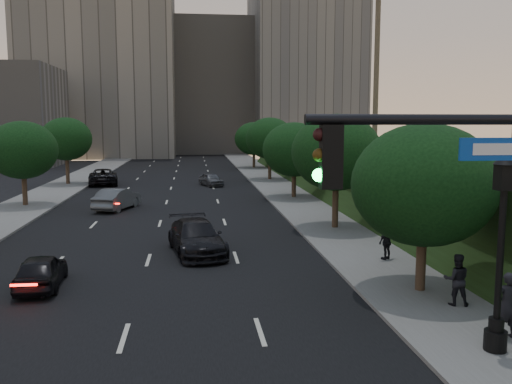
{
  "coord_description": "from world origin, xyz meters",
  "views": [
    {
      "loc": [
        2.07,
        -10.42,
        6.27
      ],
      "look_at": [
        4.46,
        9.96,
        3.6
      ],
      "focal_mm": 38.0,
      "sensor_mm": 36.0,
      "label": 1
    }
  ],
  "objects": [
    {
      "name": "road_surface",
      "position": [
        0.0,
        30.0,
        0.01
      ],
      "size": [
        16.0,
        140.0,
        0.02
      ],
      "primitive_type": "cube",
      "color": "black",
      "rests_on": "ground"
    },
    {
      "name": "sidewalk_right",
      "position": [
        10.25,
        30.0,
        0.07
      ],
      "size": [
        4.5,
        140.0,
        0.15
      ],
      "primitive_type": "cube",
      "color": "slate",
      "rests_on": "ground"
    },
    {
      "name": "sidewalk_left",
      "position": [
        -10.25,
        30.0,
        0.07
      ],
      "size": [
        4.5,
        140.0,
        0.15
      ],
      "primitive_type": "cube",
      "color": "slate",
      "rests_on": "ground"
    },
    {
      "name": "embankment",
      "position": [
        22.0,
        28.0,
        2.0
      ],
      "size": [
        18.0,
        90.0,
        4.0
      ],
      "primitive_type": "cube",
      "color": "black",
      "rests_on": "ground"
    },
    {
      "name": "parapet_wall",
      "position": [
        13.5,
        28.0,
        4.35
      ],
      "size": [
        0.35,
        90.0,
        0.7
      ],
      "primitive_type": "cube",
      "color": "slate",
      "rests_on": "embankment"
    },
    {
      "name": "office_block_left",
      "position": [
        -14.0,
        92.0,
        16.0
      ],
      "size": [
        26.0,
        20.0,
        32.0
      ],
      "primitive_type": "cube",
      "color": "gray",
      "rests_on": "ground"
    },
    {
      "name": "office_block_mid",
      "position": [
        6.0,
        102.0,
        13.0
      ],
      "size": [
        22.0,
        18.0,
        26.0
      ],
      "primitive_type": "cube",
      "color": "gray",
      "rests_on": "ground"
    },
    {
      "name": "office_block_right",
      "position": [
        24.0,
        96.0,
        18.0
      ],
      "size": [
        20.0,
        22.0,
        36.0
      ],
      "primitive_type": "cube",
      "color": "slate",
      "rests_on": "ground"
    },
    {
      "name": "tree_right_a",
      "position": [
        10.3,
        8.0,
        4.02
      ],
      "size": [
        5.2,
        5.2,
        6.24
      ],
      "color": "#38281C",
      "rests_on": "ground"
    },
    {
      "name": "tree_right_b",
      "position": [
        10.3,
        20.0,
        4.52
      ],
      "size": [
        5.2,
        5.2,
        6.74
      ],
      "color": "#38281C",
      "rests_on": "ground"
    },
    {
      "name": "tree_right_c",
      "position": [
        10.3,
        33.0,
        4.02
      ],
      "size": [
        5.2,
        5.2,
        6.24
      ],
      "color": "#38281C",
      "rests_on": "ground"
    },
    {
      "name": "tree_right_d",
      "position": [
        10.3,
        47.0,
        4.52
      ],
      "size": [
        5.2,
        5.2,
        6.74
      ],
      "color": "#38281C",
      "rests_on": "ground"
    },
    {
      "name": "tree_right_e",
      "position": [
        10.3,
        62.0,
        4.02
      ],
      "size": [
        5.2,
        5.2,
        6.24
      ],
      "color": "#38281C",
      "rests_on": "ground"
    },
    {
      "name": "tree_left_c",
      "position": [
        -10.3,
        31.0,
        4.21
      ],
      "size": [
        5.0,
        5.0,
        6.34
      ],
      "color": "#38281C",
      "rests_on": "ground"
    },
    {
      "name": "tree_left_d",
      "position": [
        -10.3,
        45.0,
        4.58
      ],
      "size": [
        5.0,
        5.0,
        6.71
      ],
      "color": "#38281C",
      "rests_on": "ground"
    },
    {
      "name": "street_lamp",
      "position": [
        10.1,
        2.66,
        2.63
      ],
      "size": [
        0.64,
        0.64,
        5.62
      ],
      "color": "black",
      "rests_on": "ground"
    },
    {
      "name": "sedan_near_left",
      "position": [
        -3.71,
        10.34,
        0.66
      ],
      "size": [
        1.83,
        3.96,
        1.31
      ],
      "primitive_type": "imported",
      "rotation": [
        0.0,
        0.0,
        3.21
      ],
      "color": "black",
      "rests_on": "ground"
    },
    {
      "name": "sedan_mid_left",
      "position": [
        -3.34,
        28.86,
        0.78
      ],
      "size": [
        3.07,
        5.02,
        1.56
      ],
      "primitive_type": "imported",
      "rotation": [
        0.0,
        0.0,
        2.82
      ],
      "color": "#4F5356",
      "rests_on": "ground"
    },
    {
      "name": "sedan_far_left",
      "position": [
        -6.86,
        44.88,
        0.82
      ],
      "size": [
        3.59,
        6.23,
        1.63
      ],
      "primitive_type": "imported",
      "rotation": [
        0.0,
        0.0,
        3.3
      ],
      "color": "black",
      "rests_on": "ground"
    },
    {
      "name": "sedan_near_right",
      "position": [
        2.2,
        15.08,
        0.79
      ],
      "size": [
        3.14,
        5.73,
        1.57
      ],
      "primitive_type": "imported",
      "rotation": [
        0.0,
        0.0,
        0.18
      ],
      "color": "black",
      "rests_on": "ground"
    },
    {
      "name": "sedan_far_right",
      "position": [
        3.84,
        42.62,
        0.65
      ],
      "size": [
        2.71,
        4.09,
        1.3
      ],
      "primitive_type": "imported",
      "rotation": [
        0.0,
        0.0,
        0.34
      ],
      "color": "#4E5054",
      "rests_on": "ground"
    },
    {
      "name": "pedestrian_a",
      "position": [
        10.87,
        3.47,
        1.1
      ],
      "size": [
        0.7,
        0.46,
        1.91
      ],
      "primitive_type": "imported",
      "rotation": [
        0.0,
        0.0,
        3.15
      ],
      "color": "black",
      "rests_on": "sidewalk_right"
    },
    {
      "name": "pedestrian_b",
      "position": [
        10.79,
        6.25,
        1.03
      ],
      "size": [
        1.0,
        0.87,
        1.75
      ],
      "primitive_type": "imported",
      "rotation": [
        0.0,
        0.0,
        2.86
      ],
      "color": "black",
      "rests_on": "sidewalk_right"
    },
    {
      "name": "pedestrian_c",
      "position": [
        10.63,
        12.38,
        0.96
      ],
      "size": [
        1.02,
        0.81,
        1.61
      ],
      "primitive_type": "imported",
      "rotation": [
        0.0,
        0.0,
        3.65
      ],
      "color": "black",
      "rests_on": "sidewalk_right"
    }
  ]
}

